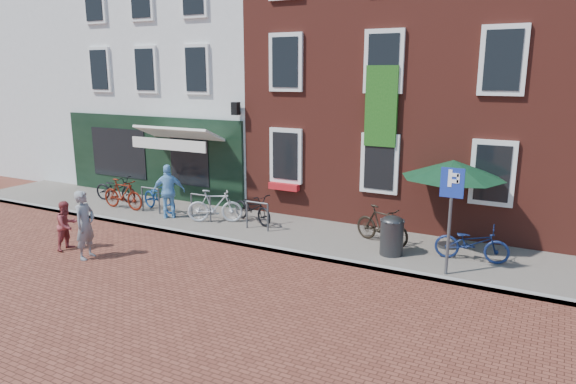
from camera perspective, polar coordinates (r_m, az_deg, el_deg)
The scene contains 19 objects.
ground at distance 14.24m, azimuth -7.64°, elevation -5.51°, with size 80.00×80.00×0.00m, color brown.
sidewalk at distance 14.92m, azimuth -1.16°, elevation -4.32°, with size 24.00×3.00×0.10m, color slate.
building_stucco at distance 22.11m, azimuth -8.10°, elevation 12.95°, with size 8.00×8.00×9.00m, color silver.
building_brick_mid at distance 18.90m, azimuth 9.92°, elevation 14.39°, with size 6.00×8.00×10.00m, color maroon.
building_brick_right at distance 17.95m, azimuth 28.93°, elevation 13.07°, with size 6.00×8.00×10.00m, color maroon.
filler_left at distance 27.18m, azimuth -21.35°, elevation 12.22°, with size 7.00×8.00×9.00m, color silver.
litter_bin at distance 13.00m, azimuth 11.41°, elevation -4.52°, with size 0.57×0.57×1.05m.
parking_sign at distance 11.74m, azimuth 17.56°, elevation -1.12°, with size 0.50×0.08×2.43m.
parasol at distance 13.54m, azimuth 17.81°, elevation 2.79°, with size 2.57×2.57×2.38m.
woman at distance 13.65m, azimuth -21.53°, elevation -3.39°, with size 0.63×0.41×1.72m, color gray.
boy at distance 14.56m, azimuth -23.26°, elevation -3.40°, with size 0.63×0.49×1.30m, color #9A3A3D.
cafe_person at distance 16.28m, azimuth -13.05°, elevation 0.06°, with size 0.98×0.41×1.67m, color #76B6E9.
bicycle_0 at distance 18.98m, azimuth -18.52°, elevation 0.36°, with size 0.60×1.71×0.90m, color black.
bicycle_1 at distance 17.82m, azimuth -17.80°, elevation -0.23°, with size 0.47×1.66×1.00m, color #5C1408.
bicycle_2 at distance 17.29m, azimuth -14.03°, elevation -0.55°, with size 0.60×1.71×0.90m, color navy.
bicycle_3 at distance 15.63m, azimuth -8.07°, elevation -1.55°, with size 0.47×1.66×1.00m, color #B4B4B7.
bicycle_4 at distance 15.49m, azimuth -3.94°, elevation -1.76°, with size 0.60×1.71×0.90m, color black.
bicycle_5 at distance 13.80m, azimuth 10.34°, elevation -3.61°, with size 0.47×1.66×1.00m, color black.
bicycle_6 at distance 13.11m, azimuth 19.65°, elevation -5.31°, with size 0.60×1.71×0.90m, color #13204B.
Camera 1 is at (7.91, -10.95, 4.53)m, focal length 32.16 mm.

